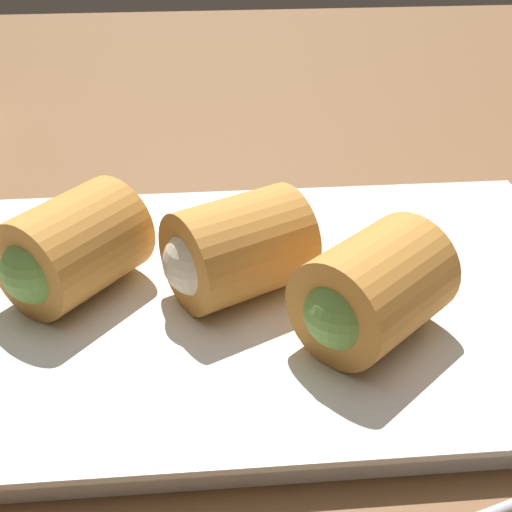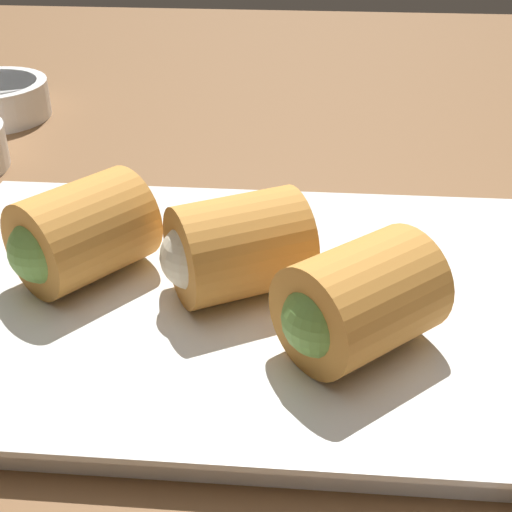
# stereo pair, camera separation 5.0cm
# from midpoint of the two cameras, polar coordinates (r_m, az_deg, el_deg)

# --- Properties ---
(table_surface) EXTENTS (1.80, 1.40, 0.02)m
(table_surface) POSITION_cam_midpoint_polar(r_m,az_deg,el_deg) (0.38, -1.30, -5.26)
(table_surface) COLOR brown
(table_surface) RESTS_ON ground
(serving_plate) EXTENTS (0.35, 0.23, 0.01)m
(serving_plate) POSITION_cam_midpoint_polar(r_m,az_deg,el_deg) (0.36, -3.99, -3.92)
(serving_plate) COLOR silver
(serving_plate) RESTS_ON table_surface
(roll_front_left) EXTENTS (0.08, 0.08, 0.05)m
(roll_front_left) POSITION_cam_midpoint_polar(r_m,az_deg,el_deg) (0.31, 4.46, -3.18)
(roll_front_left) COLOR #C68438
(roll_front_left) RESTS_ON serving_plate
(roll_front_right) EXTENTS (0.08, 0.07, 0.05)m
(roll_front_right) POSITION_cam_midpoint_polar(r_m,az_deg,el_deg) (0.34, -6.16, 0.28)
(roll_front_right) COLOR #C68438
(roll_front_right) RESTS_ON serving_plate
(roll_back_left) EXTENTS (0.08, 0.08, 0.05)m
(roll_back_left) POSITION_cam_midpoint_polar(r_m,az_deg,el_deg) (0.36, -18.82, 0.17)
(roll_back_left) COLOR #C68438
(roll_back_left) RESTS_ON serving_plate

